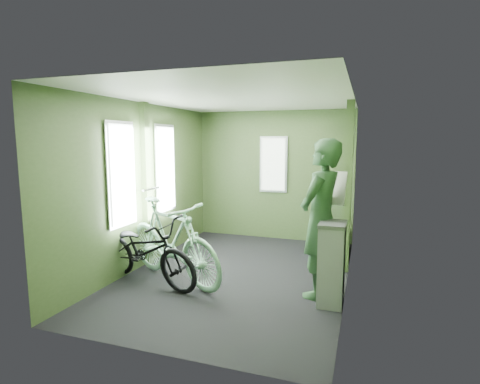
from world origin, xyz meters
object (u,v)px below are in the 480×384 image
Objects in this scene: bicycle_mint at (172,282)px; bench_seat at (334,237)px; bicycle_black at (146,284)px; passenger at (321,219)px; waste_box at (332,264)px.

bench_seat is at bearing -19.73° from bicycle_mint.
bicycle_mint is 2.64m from bench_seat.
bicycle_mint is at bearing -41.44° from bicycle_black.
waste_box is at bearing 57.10° from passenger.
passenger is (2.08, 0.36, 0.90)m from bicycle_black.
passenger is 1.99× the size of bench_seat.
bicycle_black is at bearing 146.69° from bicycle_mint.
bicycle_black is 0.32m from bicycle_mint.
bicycle_mint is 0.99× the size of passenger.
passenger reaches higher than bench_seat.
passenger reaches higher than bicycle_black.
bicycle_black is 2.95m from bench_seat.
passenger is 1.98× the size of waste_box.
passenger is at bearing 127.20° from waste_box.
waste_box is (0.15, -0.20, -0.45)m from passenger.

